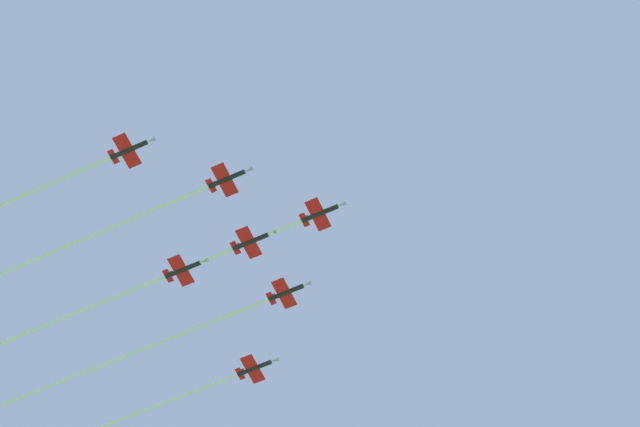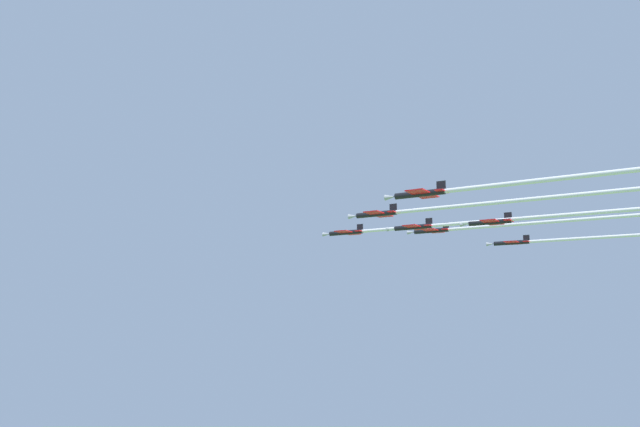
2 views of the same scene
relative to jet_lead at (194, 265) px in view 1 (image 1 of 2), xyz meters
The scene contains 7 objects.
jet_lead is the anchor object (origin of this frame).
jet_port_inner 18.73m from the jet_lead, 143.87° to the left, with size 75.67×24.20×2.17m.
jet_starboard_inner 18.88m from the jet_lead, 112.34° to the right, with size 76.12×24.33×2.17m.
jet_port_outer 5.29m from the jet_lead, 163.97° to the right, with size 59.69×19.60×2.17m.
jet_starboard_outer 42.00m from the jet_lead, 151.30° to the left, with size 82.98×26.30×2.17m.
jet_center_rear 39.73m from the jet_lead, 115.88° to the right, with size 76.22×24.36×2.17m.
jet_port_trail 2.35m from the jet_lead, 163.97° to the right, with size 10.47×7.93×2.17m.
Camera 1 is at (65.93, -70.14, 2.38)m, focal length 60.23 mm.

